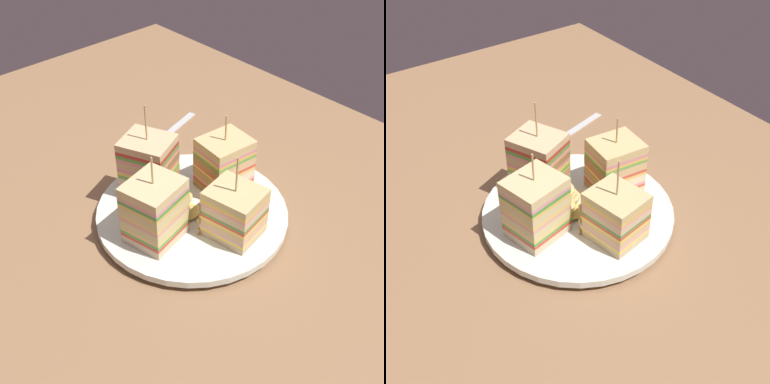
{
  "view_description": "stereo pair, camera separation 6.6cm",
  "coord_description": "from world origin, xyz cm",
  "views": [
    {
      "loc": [
        37.51,
        -34.65,
        46.78
      ],
      "look_at": [
        0.0,
        0.0,
        4.75
      ],
      "focal_mm": 47.37,
      "sensor_mm": 36.0,
      "label": 1
    },
    {
      "loc": [
        41.66,
        -29.52,
        46.78
      ],
      "look_at": [
        0.0,
        0.0,
        4.75
      ],
      "focal_mm": 47.37,
      "sensor_mm": 36.0,
      "label": 2
    }
  ],
  "objects": [
    {
      "name": "spoon",
      "position": [
        -17.25,
        7.44,
        0.39
      ],
      "size": [
        6.11,
        16.03,
        1.0
      ],
      "rotation": [
        0.0,
        0.0,
        4.98
      ],
      "color": "silver",
      "rests_on": "ground_plane"
    },
    {
      "name": "sandwich_wedge_0",
      "position": [
        6.72,
        0.87,
        5.11
      ],
      "size": [
        7.45,
        6.78,
        11.61
      ],
      "rotation": [
        0.0,
        0.0,
        3.32
      ],
      "color": "#D1B283",
      "rests_on": "plate"
    },
    {
      "name": "sandwich_wedge_1",
      "position": [
        -0.8,
        6.72,
        5.58
      ],
      "size": [
        6.29,
        7.1,
        11.43
      ],
      "rotation": [
        0.0,
        0.0,
        4.61
      ],
      "color": "beige",
      "rests_on": "plate"
    },
    {
      "name": "sandwich_wedge_3",
      "position": [
        0.64,
        -6.74,
        5.96
      ],
      "size": [
        7.12,
        7.66,
        12.17
      ],
      "rotation": [
        0.0,
        0.0,
        8.08
      ],
      "color": "beige",
      "rests_on": "plate"
    },
    {
      "name": "sandwich_wedge_2",
      "position": [
        -6.53,
        -1.83,
        6.16
      ],
      "size": [
        8.27,
        7.82,
        13.81
      ],
      "rotation": [
        0.0,
        0.0,
        6.7
      ],
      "color": "beige",
      "rests_on": "plate"
    },
    {
      "name": "ground_plane",
      "position": [
        0.0,
        0.0,
        -0.9
      ],
      "size": [
        115.56,
        82.77,
        1.8
      ],
      "primitive_type": "cube",
      "color": "#936C48"
    },
    {
      "name": "chip_pile",
      "position": [
        -1.65,
        -1.36,
        3.32
      ],
      "size": [
        8.14,
        7.16,
        3.44
      ],
      "color": "#D4C15C",
      "rests_on": "plate"
    },
    {
      "name": "plate",
      "position": [
        0.0,
        0.0,
        1.06
      ],
      "size": [
        25.7,
        25.7,
        1.75
      ],
      "color": "white",
      "rests_on": "ground_plane"
    }
  ]
}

